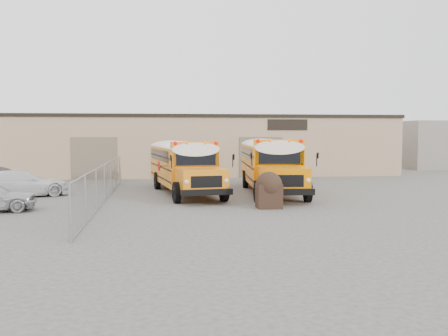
{
  "coord_description": "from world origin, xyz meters",
  "views": [
    {
      "loc": [
        -3.28,
        -21.14,
        3.28
      ],
      "look_at": [
        -0.29,
        2.64,
        1.6
      ],
      "focal_mm": 40.0,
      "sensor_mm": 36.0,
      "label": 1
    }
  ],
  "objects": [
    {
      "name": "tarp_bundle",
      "position": [
        1.38,
        0.15,
        0.82
      ],
      "size": [
        1.17,
        1.17,
        1.6
      ],
      "color": "black",
      "rests_on": "ground"
    },
    {
      "name": "car_white",
      "position": [
        -10.49,
        5.5,
        0.69
      ],
      "size": [
        5.11,
        3.66,
        1.37
      ],
      "primitive_type": "imported",
      "rotation": [
        0.0,
        0.0,
        1.98
      ],
      "color": "silver",
      "rests_on": "ground"
    },
    {
      "name": "ground",
      "position": [
        0.0,
        0.0,
        0.0
      ],
      "size": [
        120.0,
        120.0,
        0.0
      ],
      "primitive_type": "plane",
      "color": "#494543",
      "rests_on": "ground"
    },
    {
      "name": "school_bus_right",
      "position": [
        3.24,
        12.27,
        1.74
      ],
      "size": [
        3.34,
        10.42,
        3.0
      ],
      "color": "orange",
      "rests_on": "ground"
    },
    {
      "name": "distant_building_right",
      "position": [
        24.0,
        24.0,
        2.2
      ],
      "size": [
        10.0,
        8.0,
        4.4
      ],
      "primitive_type": "cube",
      "color": "gray",
      "rests_on": "ground"
    },
    {
      "name": "chainlink_fence",
      "position": [
        -6.0,
        3.0,
        0.9
      ],
      "size": [
        0.07,
        18.07,
        1.81
      ],
      "color": "gray",
      "rests_on": "ground"
    },
    {
      "name": "school_bus_left",
      "position": [
        -3.01,
        12.24,
        1.67
      ],
      "size": [
        3.89,
        10.11,
        2.89
      ],
      "color": "orange",
      "rests_on": "ground"
    },
    {
      "name": "warehouse",
      "position": [
        -0.0,
        19.99,
        2.37
      ],
      "size": [
        30.2,
        10.2,
        4.67
      ],
      "color": "tan",
      "rests_on": "ground"
    }
  ]
}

